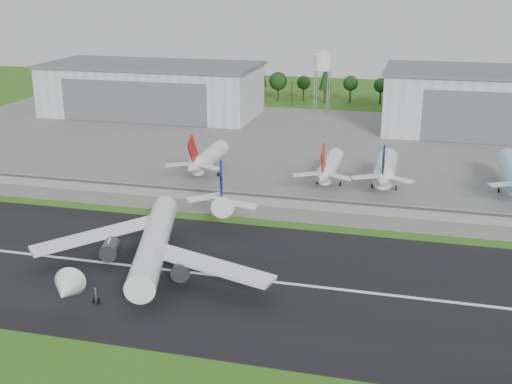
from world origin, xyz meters
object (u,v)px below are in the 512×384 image
(parked_jet_red_a, at_px, (206,159))
(main_airliner, at_px, (153,249))
(parked_jet_navy, at_px, (385,170))
(parked_jet_red_b, at_px, (329,168))

(parked_jet_red_a, bearing_deg, main_airliner, -80.90)
(parked_jet_red_a, relative_size, parked_jet_navy, 1.00)
(parked_jet_red_b, xyz_separation_m, parked_jet_navy, (16.46, 0.07, 0.45))
(main_airliner, bearing_deg, parked_jet_red_a, -96.94)
(main_airliner, xyz_separation_m, parked_jet_red_b, (27.72, 66.93, 1.02))
(main_airliner, height_order, parked_jet_navy, main_airliner)
(main_airliner, xyz_separation_m, parked_jet_red_a, (-10.73, 66.96, 1.16))
(main_airliner, height_order, parked_jet_red_a, main_airliner)
(parked_jet_red_b, bearing_deg, parked_jet_navy, 0.25)
(parked_jet_red_a, bearing_deg, parked_jet_navy, 0.05)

